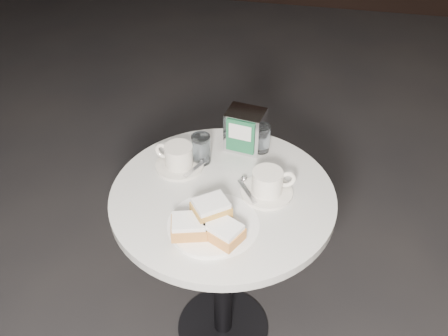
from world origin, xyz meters
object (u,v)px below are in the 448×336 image
at_px(water_glass_right, 261,138).
at_px(cafe_table, 223,237).
at_px(napkin_dispenser, 245,130).
at_px(beignet_plate, 208,225).
at_px(water_glass_left, 201,149).
at_px(coffee_cup_right, 268,184).
at_px(coffee_cup_left, 179,158).

bearing_deg(water_glass_right, cafe_table, -108.55).
xyz_separation_m(cafe_table, napkin_dispenser, (0.03, 0.25, 0.27)).
height_order(beignet_plate, water_glass_left, water_glass_left).
distance_m(beignet_plate, water_glass_right, 0.43).
bearing_deg(coffee_cup_right, coffee_cup_left, 146.66).
xyz_separation_m(coffee_cup_left, coffee_cup_right, (0.30, -0.07, 0.00)).
height_order(coffee_cup_left, napkin_dispenser, napkin_dispenser).
distance_m(coffee_cup_left, napkin_dispenser, 0.25).
relative_size(beignet_plate, water_glass_left, 2.16).
distance_m(coffee_cup_left, coffee_cup_right, 0.31).
distance_m(beignet_plate, coffee_cup_right, 0.25).
relative_size(water_glass_left, napkin_dispenser, 0.70).
height_order(cafe_table, coffee_cup_right, coffee_cup_right).
distance_m(coffee_cup_left, water_glass_left, 0.08).
bearing_deg(water_glass_left, water_glass_right, 28.77).
relative_size(cafe_table, coffee_cup_right, 3.60).
height_order(beignet_plate, coffee_cup_left, beignet_plate).
xyz_separation_m(beignet_plate, coffee_cup_right, (0.14, 0.20, 0.00)).
relative_size(coffee_cup_left, water_glass_left, 1.86).
distance_m(beignet_plate, napkin_dispenser, 0.43).
bearing_deg(coffee_cup_right, beignet_plate, -144.44).
bearing_deg(water_glass_right, coffee_cup_left, -149.94).
relative_size(coffee_cup_left, water_glass_right, 1.93).
relative_size(cafe_table, water_glass_right, 7.64).
distance_m(beignet_plate, water_glass_left, 0.33).
xyz_separation_m(cafe_table, water_glass_right, (0.08, 0.24, 0.25)).
distance_m(cafe_table, napkin_dispenser, 0.37).
xyz_separation_m(water_glass_left, napkin_dispenser, (0.13, 0.11, 0.02)).
bearing_deg(napkin_dispenser, beignet_plate, -85.31).
bearing_deg(napkin_dispenser, cafe_table, -86.91).
relative_size(cafe_table, beignet_plate, 3.41).
bearing_deg(water_glass_right, coffee_cup_right, -76.40).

